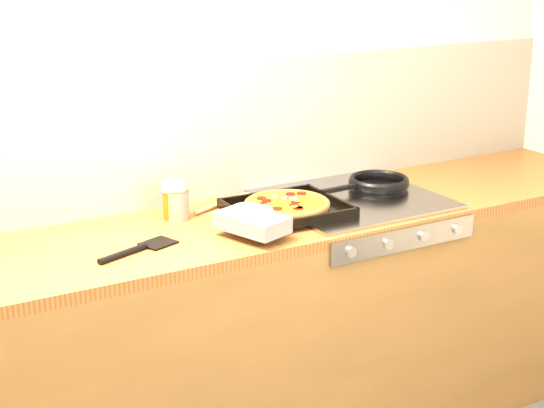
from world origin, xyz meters
TOP-DOWN VIEW (x-y plane):
  - room_shell at (0.00, 1.39)m, footprint 3.20×3.20m
  - counter_run at (0.00, 1.10)m, footprint 3.20×0.62m
  - stovetop at (0.45, 1.10)m, footprint 0.60×0.56m
  - pizza_on_tray at (0.10, 1.04)m, footprint 0.50×0.43m
  - frying_pan at (0.59, 1.14)m, footprint 0.39×0.24m
  - tomato_can at (-0.19, 1.23)m, footprint 0.08×0.08m
  - juice_glass at (-0.19, 1.24)m, footprint 0.09×0.09m
  - wooden_spoon at (0.04, 1.30)m, footprint 0.29×0.14m
  - black_spatula at (-0.42, 1.00)m, footprint 0.28×0.14m

SIDE VIEW (x-z plane):
  - counter_run at x=0.00m, z-range 0.00..0.90m
  - stovetop at x=0.45m, z-range 0.90..0.92m
  - black_spatula at x=-0.42m, z-range 0.90..0.92m
  - wooden_spoon at x=0.04m, z-range 0.90..0.92m
  - frying_pan at x=0.59m, z-range 0.92..0.95m
  - pizza_on_tray at x=0.10m, z-range 0.91..0.97m
  - tomato_can at x=-0.19m, z-range 0.90..1.01m
  - juice_glass at x=-0.19m, z-range 0.90..1.03m
  - room_shell at x=0.00m, z-range -0.45..2.75m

